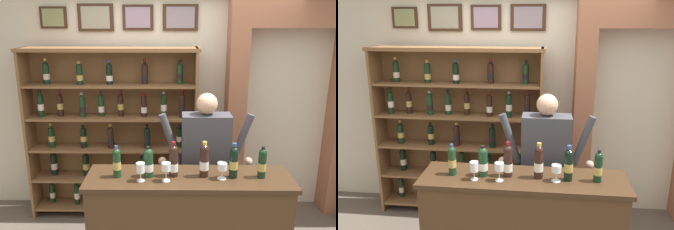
# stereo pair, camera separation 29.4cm
# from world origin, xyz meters

# --- Properties ---
(back_wall) EXTENTS (12.00, 0.19, 3.22)m
(back_wall) POSITION_xyz_m (-0.00, 1.47, 1.61)
(back_wall) COLOR beige
(back_wall) RESTS_ON ground
(wine_shelf) EXTENTS (1.97, 0.33, 1.99)m
(wine_shelf) POSITION_xyz_m (-0.79, 1.16, 1.05)
(wine_shelf) COLOR brown
(wine_shelf) RESTS_ON ground
(archway_doorway) EXTENTS (1.43, 0.45, 2.56)m
(archway_doorway) POSITION_xyz_m (1.24, 1.33, 1.44)
(archway_doorway) COLOR #935B42
(archway_doorway) RESTS_ON ground
(shopkeeper) EXTENTS (0.92, 0.22, 1.62)m
(shopkeeper) POSITION_xyz_m (0.22, 0.49, 1.01)
(shopkeeper) COLOR #2D3347
(shopkeeper) RESTS_ON ground
(tasting_bottle_grappa) EXTENTS (0.07, 0.07, 0.27)m
(tasting_bottle_grappa) POSITION_xyz_m (-0.56, -0.01, 1.15)
(tasting_bottle_grappa) COLOR #19381E
(tasting_bottle_grappa) RESTS_ON tasting_counter
(tasting_bottle_chianti) EXTENTS (0.08, 0.08, 0.26)m
(tasting_bottle_chianti) POSITION_xyz_m (-0.30, -0.00, 1.14)
(tasting_bottle_chianti) COLOR #19381E
(tasting_bottle_chianti) RESTS_ON tasting_counter
(tasting_bottle_riserva) EXTENTS (0.08, 0.08, 0.30)m
(tasting_bottle_riserva) POSITION_xyz_m (-0.09, 0.01, 1.15)
(tasting_bottle_riserva) COLOR black
(tasting_bottle_riserva) RESTS_ON tasting_counter
(tasting_bottle_vin_santo) EXTENTS (0.08, 0.08, 0.30)m
(tasting_bottle_vin_santo) POSITION_xyz_m (0.16, 0.01, 1.16)
(tasting_bottle_vin_santo) COLOR black
(tasting_bottle_vin_santo) RESTS_ON tasting_counter
(tasting_bottle_rosso) EXTENTS (0.07, 0.07, 0.30)m
(tasting_bottle_rosso) POSITION_xyz_m (0.40, -0.01, 1.16)
(tasting_bottle_rosso) COLOR black
(tasting_bottle_rosso) RESTS_ON tasting_counter
(tasting_bottle_prosecco) EXTENTS (0.07, 0.07, 0.27)m
(tasting_bottle_prosecco) POSITION_xyz_m (0.63, -0.01, 1.14)
(tasting_bottle_prosecco) COLOR black
(tasting_bottle_prosecco) RESTS_ON tasting_counter
(wine_glass_spare) EXTENTS (0.08, 0.08, 0.14)m
(wine_glass_spare) POSITION_xyz_m (0.30, -0.04, 1.12)
(wine_glass_spare) COLOR silver
(wine_glass_spare) RESTS_ON tasting_counter
(wine_glass_left) EXTENTS (0.07, 0.07, 0.16)m
(wine_glass_left) POSITION_xyz_m (-0.35, -0.09, 1.12)
(wine_glass_left) COLOR silver
(wine_glass_left) RESTS_ON tasting_counter
(wine_glass_right) EXTENTS (0.07, 0.07, 0.16)m
(wine_glass_right) POSITION_xyz_m (-0.15, -0.08, 1.13)
(wine_glass_right) COLOR silver
(wine_glass_right) RESTS_ON tasting_counter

